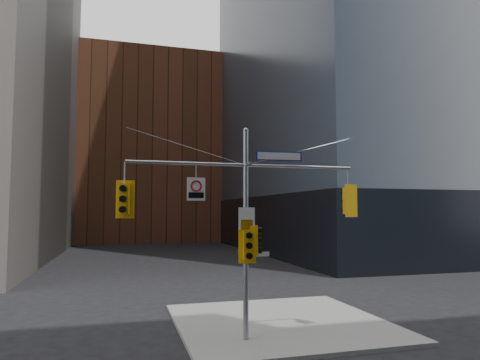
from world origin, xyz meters
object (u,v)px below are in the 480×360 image
signal_assembly (246,211)px  street_sign_blade (279,156)px  traffic_light_east_arm (348,201)px  traffic_light_west_arm (124,199)px  traffic_light_pole_side (255,240)px  regulatory_sign_arm (196,188)px  traffic_light_pole_front (248,245)px

signal_assembly → street_sign_blade: bearing=0.1°
traffic_light_east_arm → traffic_light_west_arm: bearing=-13.3°
traffic_light_pole_side → traffic_light_east_arm: bearing=-84.6°
traffic_light_west_arm → traffic_light_east_arm: 7.92m
traffic_light_west_arm → traffic_light_east_arm: (7.92, -0.01, -0.00)m
traffic_light_pole_side → regulatory_sign_arm: 2.69m
traffic_light_west_arm → traffic_light_pole_side: size_ratio=1.20×
signal_assembly → traffic_light_west_arm: 4.03m
street_sign_blade → regulatory_sign_arm: size_ratio=2.16×
signal_assembly → traffic_light_west_arm: size_ratio=6.56×
signal_assembly → traffic_light_pole_side: size_ratio=7.89×
traffic_light_east_arm → traffic_light_pole_front: bearing=-9.2°
traffic_light_west_arm → street_sign_blade: bearing=11.8°
traffic_light_east_arm → traffic_light_pole_side: 3.84m
traffic_light_west_arm → traffic_light_pole_side: traffic_light_west_arm is taller
traffic_light_pole_front → street_sign_blade: street_sign_blade is taller
signal_assembly → traffic_light_pole_front: signal_assembly is taller
regulatory_sign_arm → traffic_light_pole_front: bearing=-11.3°
traffic_light_west_arm → street_sign_blade: (5.23, -0.01, 1.55)m
signal_assembly → traffic_light_pole_side: signal_assembly is taller
street_sign_blade → regulatory_sign_arm: street_sign_blade is taller
traffic_light_pole_front → signal_assembly: bearing=96.4°
street_sign_blade → traffic_light_pole_side: bearing=-176.2°
traffic_light_east_arm → regulatory_sign_arm: (-5.62, -0.02, 0.37)m
signal_assembly → regulatory_sign_arm: 1.88m
signal_assembly → traffic_light_pole_side: bearing=0.5°
street_sign_blade → regulatory_sign_arm: 3.16m
signal_assembly → traffic_light_east_arm: size_ratio=6.75×
traffic_light_pole_side → street_sign_blade: bearing=-84.6°
signal_assembly → traffic_light_pole_front: bearing=-89.9°
signal_assembly → regulatory_sign_arm: (-1.72, -0.02, 0.76)m
traffic_light_west_arm → signal_assembly: bearing=11.8°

